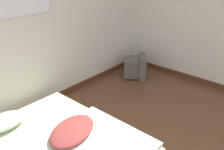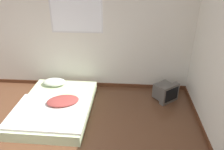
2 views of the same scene
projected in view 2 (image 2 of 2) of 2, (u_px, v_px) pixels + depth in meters
name	position (u px, v px, depth m)	size (l,w,h in m)	color
wall_back	(64.00, 34.00, 4.87)	(8.11, 0.08, 2.60)	silver
mattress_bed	(56.00, 106.00, 4.42)	(1.44, 1.87, 0.35)	beige
crt_tv	(165.00, 92.00, 4.78)	(0.57, 0.56, 0.41)	#56514C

